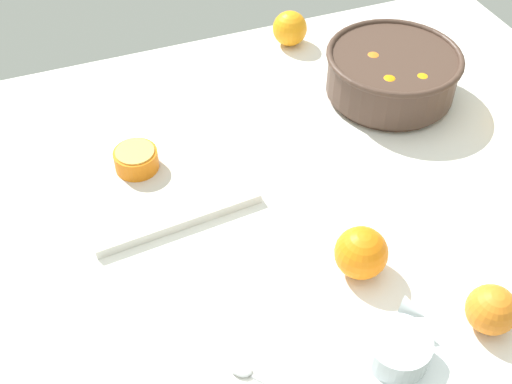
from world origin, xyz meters
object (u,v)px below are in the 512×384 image
at_px(loose_orange_0, 361,253).
at_px(fruit_bowl, 392,74).
at_px(cutting_board, 164,192).
at_px(loose_orange_2, 491,310).
at_px(loose_orange_3, 290,28).
at_px(juice_pitcher, 387,384).
at_px(orange_half_0, 136,159).
at_px(spoon, 263,379).

bearing_deg(loose_orange_0, fruit_bowl, 55.06).
relative_size(cutting_board, loose_orange_2, 4.00).
relative_size(loose_orange_0, loose_orange_3, 1.06).
relative_size(fruit_bowl, juice_pitcher, 1.60).
xyz_separation_m(loose_orange_0, loose_orange_3, (0.15, 0.61, -0.00)).
height_order(cutting_board, orange_half_0, orange_half_0).
bearing_deg(orange_half_0, spoon, -82.28).
height_order(fruit_bowl, orange_half_0, fruit_bowl).
height_order(cutting_board, spoon, cutting_board).
height_order(loose_orange_2, loose_orange_3, loose_orange_3).
bearing_deg(loose_orange_0, loose_orange_2, -50.62).
relative_size(juice_pitcher, loose_orange_2, 2.32).
height_order(juice_pitcher, cutting_board, juice_pitcher).
xyz_separation_m(cutting_board, orange_half_0, (-0.03, 0.06, 0.03)).
relative_size(orange_half_0, loose_orange_0, 0.94).
height_order(orange_half_0, loose_orange_0, loose_orange_0).
bearing_deg(spoon, loose_orange_2, -5.31).
distance_m(cutting_board, spoon, 0.37).
xyz_separation_m(cutting_board, loose_orange_0, (0.23, -0.25, 0.03)).
distance_m(orange_half_0, spoon, 0.44).
relative_size(juice_pitcher, orange_half_0, 2.18).
bearing_deg(orange_half_0, loose_orange_3, 35.55).
bearing_deg(spoon, orange_half_0, 97.72).
bearing_deg(loose_orange_0, juice_pitcher, -109.89).
xyz_separation_m(cutting_board, loose_orange_3, (0.38, 0.35, 0.03)).
bearing_deg(cutting_board, loose_orange_2, -48.79).
bearing_deg(loose_orange_2, fruit_bowl, 75.57).
bearing_deg(loose_orange_3, loose_orange_0, -103.49).
xyz_separation_m(fruit_bowl, cutting_board, (-0.48, -0.11, -0.04)).
bearing_deg(fruit_bowl, juice_pitcher, -120.01).
xyz_separation_m(orange_half_0, spoon, (0.06, -0.44, -0.03)).
xyz_separation_m(loose_orange_0, loose_orange_2, (0.12, -0.15, -0.00)).
relative_size(cutting_board, loose_orange_0, 3.53).
distance_m(juice_pitcher, loose_orange_3, 0.84).
relative_size(loose_orange_0, spoon, 0.66).
bearing_deg(juice_pitcher, orange_half_0, 109.61).
distance_m(orange_half_0, loose_orange_3, 0.50).
height_order(fruit_bowl, cutting_board, fruit_bowl).
bearing_deg(cutting_board, loose_orange_0, -47.77).
bearing_deg(fruit_bowl, loose_orange_2, -104.43).
height_order(orange_half_0, spoon, orange_half_0).
bearing_deg(loose_orange_2, loose_orange_0, 129.38).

